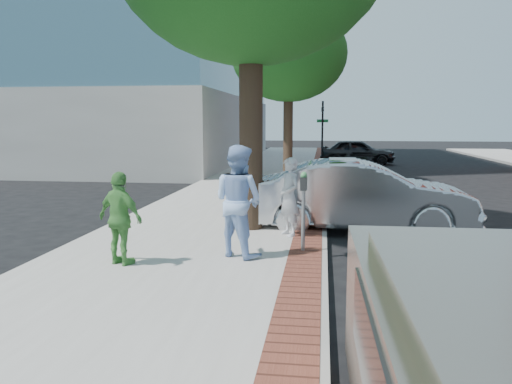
% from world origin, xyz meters
% --- Properties ---
extents(ground, '(120.00, 120.00, 0.00)m').
position_xyz_m(ground, '(0.00, 0.00, 0.00)').
color(ground, black).
rests_on(ground, ground).
extents(sidewalk, '(5.00, 60.00, 0.15)m').
position_xyz_m(sidewalk, '(-1.50, 8.00, 0.07)').
color(sidewalk, '#9E9991').
rests_on(sidewalk, ground).
extents(brick_strip, '(0.60, 60.00, 0.01)m').
position_xyz_m(brick_strip, '(0.70, 8.00, 0.15)').
color(brick_strip, brown).
rests_on(brick_strip, sidewalk).
extents(curb, '(0.10, 60.00, 0.15)m').
position_xyz_m(curb, '(1.05, 8.00, 0.07)').
color(curb, gray).
rests_on(curb, ground).
extents(office_base, '(18.20, 22.20, 4.00)m').
position_xyz_m(office_base, '(-13.00, 22.00, 2.00)').
color(office_base, gray).
rests_on(office_base, ground).
extents(signal_near, '(0.70, 0.15, 3.80)m').
position_xyz_m(signal_near, '(0.90, 22.00, 2.25)').
color(signal_near, black).
rests_on(signal_near, ground).
extents(tree_far, '(4.80, 4.80, 7.14)m').
position_xyz_m(tree_far, '(-0.50, 12.00, 5.30)').
color(tree_far, black).
rests_on(tree_far, sidewalk).
extents(parking_meter, '(0.12, 0.32, 1.47)m').
position_xyz_m(parking_meter, '(0.65, 0.03, 1.21)').
color(parking_meter, gray).
rests_on(parking_meter, sidewalk).
extents(person_gray, '(0.66, 0.72, 1.65)m').
position_xyz_m(person_gray, '(0.30, 1.26, 0.98)').
color(person_gray, silver).
rests_on(person_gray, sidewalk).
extents(person_officer, '(1.21, 1.14, 1.99)m').
position_xyz_m(person_officer, '(-0.49, -0.44, 1.14)').
color(person_officer, '#9BBCEF').
rests_on(person_officer, sidewalk).
extents(person_green, '(1.00, 0.72, 1.57)m').
position_xyz_m(person_green, '(-2.34, -1.27, 0.94)').
color(person_green, '#519A46').
rests_on(person_green, sidewalk).
extents(sedan_silver, '(5.05, 1.79, 1.66)m').
position_xyz_m(sedan_silver, '(1.88, 2.58, 0.83)').
color(sedan_silver, '#B0B3B8').
rests_on(sedan_silver, ground).
extents(bg_car, '(4.58, 2.17, 1.51)m').
position_xyz_m(bg_car, '(3.05, 21.72, 0.76)').
color(bg_car, black).
rests_on(bg_car, ground).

